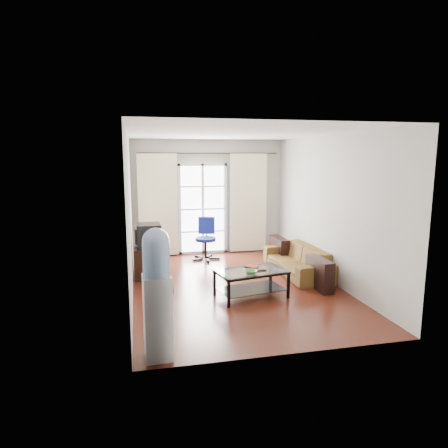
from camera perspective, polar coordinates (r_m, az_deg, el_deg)
The scene contains 20 objects.
floor at distance 7.32m, azimuth 1.54°, elevation -8.79°, with size 5.20×5.20×0.00m, color #532113.
ceiling at distance 6.95m, azimuth 1.64°, elevation 12.83°, with size 5.20×5.20×0.00m, color white.
wall_back at distance 9.53m, azimuth -2.23°, elevation 3.85°, with size 3.60×0.02×2.70m, color beige.
wall_front at distance 4.57m, azimuth 9.55°, elevation -2.69°, with size 3.60×0.02×2.70m, color beige.
wall_left at distance 6.80m, azimuth -13.29°, elevation 1.24°, with size 0.02×5.20×2.70m, color beige.
wall_right at distance 7.64m, azimuth 14.80°, elevation 2.09°, with size 0.02×5.20×2.70m, color beige.
french_door at distance 9.48m, azimuth -3.05°, elevation 2.15°, with size 1.16×0.06×2.15m.
curtain_rod at distance 9.38m, azimuth -2.16°, elevation 10.06°, with size 0.04×0.04×3.30m, color #4C3F2D.
curtain_left at distance 9.29m, azimuth -9.40°, elevation 2.65°, with size 0.90×0.07×2.35m, color #FFFBCD.
curtain_right at distance 9.65m, azimuth 3.47°, elevation 3.02°, with size 0.90×0.07×2.35m, color #FFFBCD.
radiator at distance 9.77m, azimuth 2.54°, elevation -2.07°, with size 0.64×0.12×0.64m, color gray.
sofa at distance 8.09m, azimuth 10.37°, elevation -5.09°, with size 0.79×1.91×0.55m, color brown.
coffee_table at distance 6.68m, azimuth 3.90°, elevation -7.96°, with size 1.23×0.84×0.46m.
bowl at distance 6.46m, azimuth 3.83°, elevation -6.83°, with size 0.23×0.23×0.05m, color #34904A.
book at distance 6.76m, azimuth 3.61°, elevation -6.21°, with size 0.26×0.27×0.02m, color maroon.
remote at distance 6.60m, azimuth 5.25°, elevation -6.62°, with size 0.18×0.05×0.02m, color black.
tv_stand at distance 7.99m, azimuth -10.77°, elevation -5.16°, with size 0.53×0.80×0.59m, color black.
crt_tv at distance 7.81m, azimuth -10.87°, elevation -1.60°, with size 0.51×0.50×0.45m.
task_chair at distance 9.05m, azimuth -2.62°, elevation -3.33°, with size 0.81×0.81×0.95m.
water_cooler at distance 4.64m, azimuth -9.52°, elevation -9.50°, with size 0.35×0.33×1.54m.
Camera 1 is at (-1.69, -6.73, 2.32)m, focal length 32.00 mm.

